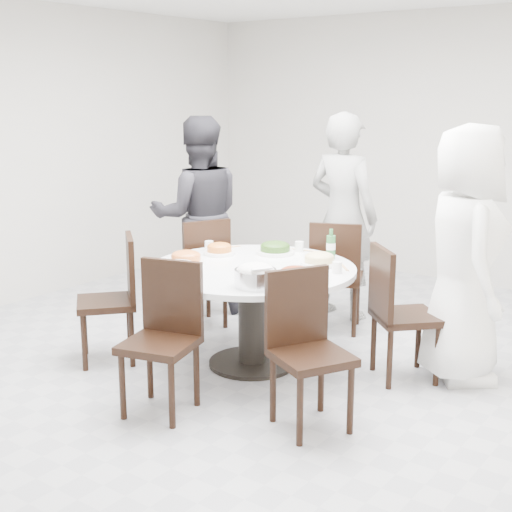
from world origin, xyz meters
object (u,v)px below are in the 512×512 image
Objects in this scene: chair_ne at (406,314)px; chair_se at (312,353)px; diner_middle at (343,216)px; soup_bowl at (177,268)px; dining_table at (252,316)px; chair_sw at (106,300)px; chair_n at (337,275)px; chair_s at (159,341)px; beverage_bottle at (331,244)px; chair_nw at (198,272)px; diner_right at (465,255)px; diner_left at (198,216)px; rice_bowl at (255,278)px.

chair_ne and chair_se have the same top height.
soup_bowl is at bearing 85.41° from diner_middle.
chair_sw is at bearing -148.17° from dining_table.
chair_n is 0.59m from diner_middle.
chair_n and chair_s have the same top height.
dining_table is at bearing 72.28° from chair_sw.
chair_ne is 0.78m from beverage_bottle.
diner_right reaches higher than chair_nw.
chair_sw is 0.54× the size of diner_left.
chair_se is at bearing -6.47° from soup_bowl.
chair_n is 4.06× the size of soup_bowl.
diner_left is (-0.28, 0.33, 0.41)m from chair_nw.
rice_bowl reaches higher than dining_table.
dining_table is 0.84× the size of diner_right.
chair_n is 1.54m from rice_bowl.
dining_table is 1.08m from chair_n.
rice_bowl is at bearing 4.02° from soup_bowl.
chair_nw is at bearing 59.93° from diner_right.
diner_left is (-2.50, 0.09, -0.00)m from diner_right.
rice_bowl is (0.34, -0.41, 0.43)m from dining_table.
chair_s is 0.54× the size of diner_left.
chair_sw is (-1.01, -1.65, 0.00)m from chair_n.
chair_n is at bearing 36.58° from diner_right.
soup_bowl is at bearing 111.46° from chair_se.
chair_sw reaches higher than dining_table.
diner_right is at bearing 9.06° from beverage_bottle.
dining_table is at bearing 95.42° from diner_middle.
chair_nw is 1.32m from beverage_bottle.
soup_bowl is at bearing 89.39° from diner_right.
dining_table is 0.80m from beverage_bottle.
beverage_bottle is (-0.97, -0.15, -0.02)m from diner_right.
diner_right is at bearing 120.79° from chair_nw.
chair_ne is at bearing 121.46° from chair_n.
diner_middle is 1.30m from diner_left.
chair_sw is at bearing 69.49° from diner_middle.
rice_bowl is (-0.55, 0.18, 0.33)m from chair_se.
chair_nw is at bearing -176.26° from beverage_bottle.
dining_table is 1.03m from chair_nw.
dining_table is 0.83× the size of diner_middle.
chair_ne is (1.01, 0.45, 0.10)m from dining_table.
chair_ne is at bearing -7.80° from beverage_bottle.
chair_ne is 1.00× the size of chair_se.
diner_right is (2.22, 0.24, 0.42)m from chair_nw.
chair_n is 0.53× the size of diner_right.
chair_nw is 1.57m from rice_bowl.
chair_nw is 1.00× the size of chair_sw.
chair_ne is 1.00× the size of chair_s.
rice_bowl is 1.16× the size of soup_bowl.
rice_bowl is at bearing 99.71° from chair_se.
chair_n reaches higher than rice_bowl.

